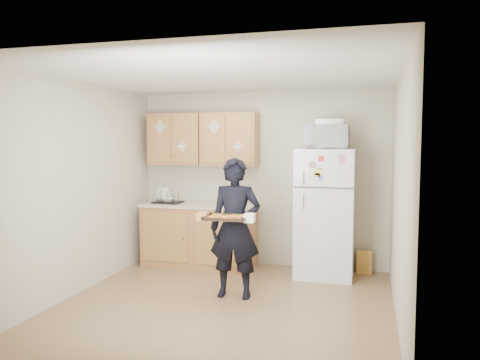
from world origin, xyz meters
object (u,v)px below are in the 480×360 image
object	(u,v)px
baking_tray	(226,218)
microwave	(327,137)
person	(235,228)
dish_rack	(168,197)
refrigerator	(325,213)

from	to	relation	value
baking_tray	microwave	world-z (taller)	microwave
person	dish_rack	bearing A→B (deg)	135.81
person	baking_tray	bearing A→B (deg)	-97.51
refrigerator	person	world-z (taller)	refrigerator
baking_tray	microwave	bearing A→B (deg)	51.72
refrigerator	baking_tray	size ratio (longest dim) A/B	3.67
person	baking_tray	xyz separation A→B (m)	(-0.02, -0.30, 0.16)
dish_rack	person	bearing A→B (deg)	-40.43
microwave	dish_rack	world-z (taller)	microwave
person	baking_tray	size ratio (longest dim) A/B	3.48
microwave	dish_rack	size ratio (longest dim) A/B	1.43
person	microwave	xyz separation A→B (m)	(0.93, 1.08, 1.05)
person	microwave	bearing A→B (deg)	45.56
refrigerator	person	size ratio (longest dim) A/B	1.05
refrigerator	dish_rack	bearing A→B (deg)	179.39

